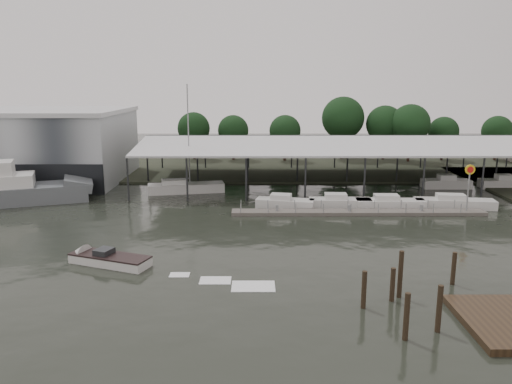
{
  "coord_description": "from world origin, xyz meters",
  "views": [
    {
      "loc": [
        3.5,
        -43.41,
        14.24
      ],
      "look_at": [
        3.68,
        10.09,
        2.5
      ],
      "focal_mm": 35.0,
      "sensor_mm": 36.0,
      "label": 1
    }
  ],
  "objects_px": {
    "shell_fuel_sign": "(469,179)",
    "speedboat_underway": "(104,259)",
    "white_sailboat": "(185,188)",
    "grey_trawler": "(7,191)"
  },
  "relations": [
    {
      "from": "shell_fuel_sign",
      "to": "grey_trawler",
      "type": "distance_m",
      "value": 53.45
    },
    {
      "from": "grey_trawler",
      "to": "shell_fuel_sign",
      "type": "bearing_deg",
      "value": -24.87
    },
    {
      "from": "white_sailboat",
      "to": "speedboat_underway",
      "type": "xyz_separation_m",
      "value": [
        -2.92,
        -26.62,
        -0.27
      ]
    },
    {
      "from": "shell_fuel_sign",
      "to": "white_sailboat",
      "type": "bearing_deg",
      "value": 161.01
    },
    {
      "from": "shell_fuel_sign",
      "to": "speedboat_underway",
      "type": "height_order",
      "value": "shell_fuel_sign"
    },
    {
      "from": "shell_fuel_sign",
      "to": "speedboat_underway",
      "type": "relative_size",
      "value": 0.32
    },
    {
      "from": "speedboat_underway",
      "to": "shell_fuel_sign",
      "type": "bearing_deg",
      "value": -135.37
    },
    {
      "from": "grey_trawler",
      "to": "white_sailboat",
      "type": "distance_m",
      "value": 21.41
    },
    {
      "from": "shell_fuel_sign",
      "to": "speedboat_underway",
      "type": "xyz_separation_m",
      "value": [
        -35.64,
        -15.36,
        -3.53
      ]
    },
    {
      "from": "white_sailboat",
      "to": "shell_fuel_sign",
      "type": "bearing_deg",
      "value": -30.11
    }
  ]
}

